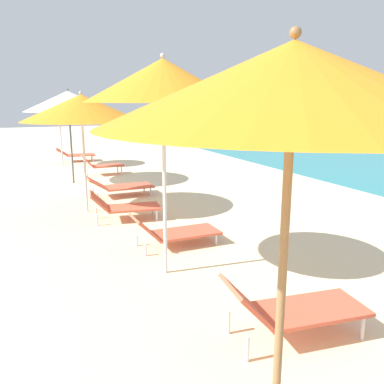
{
  "coord_description": "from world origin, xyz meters",
  "views": [
    {
      "loc": [
        -1.55,
        1.93,
        2.35
      ],
      "look_at": [
        0.42,
        6.47,
        1.22
      ],
      "focal_mm": 37.76,
      "sensor_mm": 36.0,
      "label": 1
    }
  ],
  "objects_px": {
    "umbrella_second": "(293,86)",
    "umbrella_third": "(163,81)",
    "lounger_second_shoreside": "(292,308)",
    "umbrella_fifth": "(68,101)",
    "lounger_fourth_shoreside": "(119,186)",
    "umbrella_fourth": "(81,108)",
    "lounger_fourth_inland": "(123,206)",
    "lounger_fifth_shoreside": "(101,165)",
    "umbrella_farthest": "(58,105)",
    "lounger_farthest_shoreside": "(75,154)",
    "lounger_third_shoreside": "(174,231)"
  },
  "relations": [
    {
      "from": "umbrella_third",
      "to": "umbrella_fifth",
      "type": "xyz_separation_m",
      "value": [
        -0.34,
        6.87,
        -0.27
      ]
    },
    {
      "from": "umbrella_third",
      "to": "umbrella_farthest",
      "type": "xyz_separation_m",
      "value": [
        -0.29,
        10.21,
        -0.41
      ]
    },
    {
      "from": "umbrella_fourth",
      "to": "lounger_fourth_inland",
      "type": "height_order",
      "value": "umbrella_fourth"
    },
    {
      "from": "lounger_second_shoreside",
      "to": "lounger_fifth_shoreside",
      "type": "bearing_deg",
      "value": 96.99
    },
    {
      "from": "umbrella_fourth",
      "to": "lounger_farthest_shoreside",
      "type": "distance_m",
      "value": 7.79
    },
    {
      "from": "lounger_second_shoreside",
      "to": "lounger_farthest_shoreside",
      "type": "bearing_deg",
      "value": 98.63
    },
    {
      "from": "umbrella_second",
      "to": "lounger_farthest_shoreside",
      "type": "bearing_deg",
      "value": 86.99
    },
    {
      "from": "lounger_third_shoreside",
      "to": "umbrella_fifth",
      "type": "xyz_separation_m",
      "value": [
        -0.82,
        5.93,
        2.06
      ]
    },
    {
      "from": "umbrella_second",
      "to": "umbrella_fourth",
      "type": "bearing_deg",
      "value": 90.15
    },
    {
      "from": "lounger_third_shoreside",
      "to": "lounger_farthest_shoreside",
      "type": "relative_size",
      "value": 0.97
    },
    {
      "from": "umbrella_farthest",
      "to": "lounger_farthest_shoreside",
      "type": "bearing_deg",
      "value": 58.49
    },
    {
      "from": "umbrella_fifth",
      "to": "umbrella_farthest",
      "type": "height_order",
      "value": "umbrella_fifth"
    },
    {
      "from": "umbrella_fifth",
      "to": "umbrella_farthest",
      "type": "distance_m",
      "value": 3.34
    },
    {
      "from": "lounger_second_shoreside",
      "to": "lounger_fifth_shoreside",
      "type": "relative_size",
      "value": 1.18
    },
    {
      "from": "lounger_second_shoreside",
      "to": "umbrella_fifth",
      "type": "distance_m",
      "value": 9.12
    },
    {
      "from": "umbrella_third",
      "to": "lounger_fifth_shoreside",
      "type": "bearing_deg",
      "value": 85.2
    },
    {
      "from": "umbrella_second",
      "to": "lounger_fifth_shoreside",
      "type": "relative_size",
      "value": 2.09
    },
    {
      "from": "lounger_fourth_shoreside",
      "to": "umbrella_farthest",
      "type": "bearing_deg",
      "value": 97.86
    },
    {
      "from": "lounger_fourth_inland",
      "to": "umbrella_farthest",
      "type": "xyz_separation_m",
      "value": [
        -0.38,
        7.49,
        1.88
      ]
    },
    {
      "from": "umbrella_third",
      "to": "lounger_fourth_shoreside",
      "type": "xyz_separation_m",
      "value": [
        0.49,
        4.76,
        -2.31
      ]
    },
    {
      "from": "lounger_second_shoreside",
      "to": "umbrella_fourth",
      "type": "bearing_deg",
      "value": 108.3
    },
    {
      "from": "lounger_fifth_shoreside",
      "to": "lounger_farthest_shoreside",
      "type": "height_order",
      "value": "lounger_fifth_shoreside"
    },
    {
      "from": "umbrella_second",
      "to": "umbrella_farthest",
      "type": "xyz_separation_m",
      "value": [
        0.17,
        13.45,
        -0.25
      ]
    },
    {
      "from": "umbrella_fifth",
      "to": "lounger_farthest_shoreside",
      "type": "relative_size",
      "value": 1.78
    },
    {
      "from": "lounger_fourth_shoreside",
      "to": "lounger_second_shoreside",
      "type": "bearing_deg",
      "value": -89.17
    },
    {
      "from": "lounger_second_shoreside",
      "to": "umbrella_third",
      "type": "relative_size",
      "value": 0.52
    },
    {
      "from": "lounger_fourth_shoreside",
      "to": "lounger_fourth_inland",
      "type": "distance_m",
      "value": 2.09
    },
    {
      "from": "umbrella_third",
      "to": "lounger_fifth_shoreside",
      "type": "height_order",
      "value": "umbrella_third"
    },
    {
      "from": "lounger_third_shoreside",
      "to": "umbrella_third",
      "type": "bearing_deg",
      "value": -117.17
    },
    {
      "from": "umbrella_third",
      "to": "lounger_fourth_inland",
      "type": "height_order",
      "value": "umbrella_third"
    },
    {
      "from": "umbrella_fourth",
      "to": "lounger_fourth_shoreside",
      "type": "distance_m",
      "value": 2.43
    },
    {
      "from": "lounger_fourth_shoreside",
      "to": "umbrella_fifth",
      "type": "height_order",
      "value": "umbrella_fifth"
    },
    {
      "from": "umbrella_fifth",
      "to": "umbrella_farthest",
      "type": "relative_size",
      "value": 1.07
    },
    {
      "from": "umbrella_fourth",
      "to": "lounger_fourth_shoreside",
      "type": "relative_size",
      "value": 1.56
    },
    {
      "from": "umbrella_second",
      "to": "umbrella_third",
      "type": "relative_size",
      "value": 0.93
    },
    {
      "from": "umbrella_third",
      "to": "lounger_fourth_shoreside",
      "type": "relative_size",
      "value": 1.81
    },
    {
      "from": "lounger_fourth_shoreside",
      "to": "lounger_fifth_shoreside",
      "type": "bearing_deg",
      "value": 86.58
    },
    {
      "from": "umbrella_fourth",
      "to": "umbrella_farthest",
      "type": "height_order",
      "value": "umbrella_fourth"
    },
    {
      "from": "lounger_fourth_shoreside",
      "to": "lounger_third_shoreside",
      "type": "bearing_deg",
      "value": -90.43
    },
    {
      "from": "lounger_fourth_shoreside",
      "to": "lounger_fifth_shoreside",
      "type": "xyz_separation_m",
      "value": [
        0.17,
        3.08,
        0.07
      ]
    },
    {
      "from": "umbrella_fourth",
      "to": "lounger_farthest_shoreside",
      "type": "bearing_deg",
      "value": 84.11
    },
    {
      "from": "umbrella_fifth",
      "to": "lounger_fifth_shoreside",
      "type": "height_order",
      "value": "umbrella_fifth"
    },
    {
      "from": "lounger_third_shoreside",
      "to": "lounger_fifth_shoreside",
      "type": "relative_size",
      "value": 1.12
    },
    {
      "from": "lounger_farthest_shoreside",
      "to": "lounger_second_shoreside",
      "type": "bearing_deg",
      "value": -83.91
    },
    {
      "from": "umbrella_fourth",
      "to": "lounger_farthest_shoreside",
      "type": "xyz_separation_m",
      "value": [
        0.78,
        7.52,
        -1.9
      ]
    },
    {
      "from": "umbrella_fifth",
      "to": "lounger_fourth_inland",
      "type": "bearing_deg",
      "value": -84.08
    },
    {
      "from": "lounger_third_shoreside",
      "to": "umbrella_fourth",
      "type": "xyz_separation_m",
      "value": [
        -0.96,
        2.7,
        1.94
      ]
    },
    {
      "from": "lounger_fourth_shoreside",
      "to": "umbrella_fifth",
      "type": "relative_size",
      "value": 0.61
    },
    {
      "from": "lounger_third_shoreside",
      "to": "lounger_fourth_shoreside",
      "type": "bearing_deg",
      "value": 89.65
    },
    {
      "from": "lounger_third_shoreside",
      "to": "umbrella_farthest",
      "type": "height_order",
      "value": "umbrella_farthest"
    }
  ]
}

